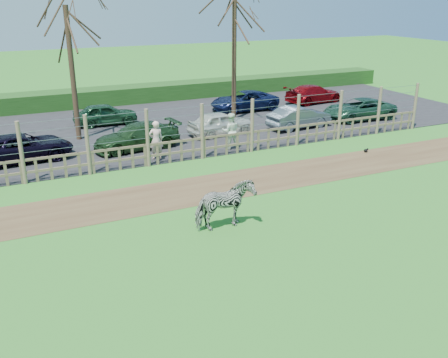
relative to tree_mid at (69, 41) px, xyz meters
name	(u,v)px	position (x,y,z in m)	size (l,w,h in m)	color
ground	(229,246)	(2.00, -13.50, -4.87)	(120.00, 120.00, 0.00)	#529D41
dirt_strip	(177,194)	(2.00, -9.00, -4.86)	(34.00, 2.80, 0.01)	brown
asphalt	(114,130)	(2.00, 1.00, -4.85)	(44.00, 13.00, 0.04)	#232326
hedge	(88,98)	(2.00, 8.00, -4.32)	(46.00, 2.00, 1.10)	#1E4716
fence	(148,148)	(2.00, -5.50, -4.06)	(30.16, 0.16, 2.50)	brown
tree_mid	(69,41)	(0.00, 0.00, 0.00)	(4.80, 4.80, 6.83)	#3D2B1E
tree_right	(234,27)	(9.00, 0.50, 0.37)	(4.80, 4.80, 7.35)	#3D2B1E
zebra	(225,205)	(2.38, -12.39, -4.08)	(0.85, 1.87, 1.58)	gray
visitor_a	(156,140)	(2.59, -4.76, -3.96)	(0.63, 0.41, 1.72)	beige
visitor_b	(230,131)	(6.25, -4.77, -3.96)	(0.84, 0.65, 1.72)	silver
crow	(366,150)	(11.79, -7.89, -4.77)	(0.23, 0.17, 0.19)	black
car_2	(22,147)	(-2.84, -2.51, -4.23)	(1.99, 4.32, 1.20)	black
car_3	(137,136)	(2.23, -2.89, -4.23)	(1.68, 4.13, 1.20)	#244622
car_4	(221,123)	(6.92, -2.21, -4.23)	(1.42, 3.52, 1.20)	silver
car_5	(299,117)	(11.37, -2.80, -4.23)	(1.27, 3.64, 1.20)	#546069
car_6	(359,109)	(15.65, -2.60, -4.23)	(1.99, 4.32, 1.20)	#255139
car_10	(105,114)	(1.91, 2.40, -4.23)	(1.42, 3.52, 1.20)	#1F4A2B
car_12	(244,101)	(10.66, 2.38, -4.23)	(1.99, 4.32, 1.20)	#111A40
car_13	(314,94)	(15.98, 2.51, -4.23)	(1.68, 4.13, 1.20)	maroon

